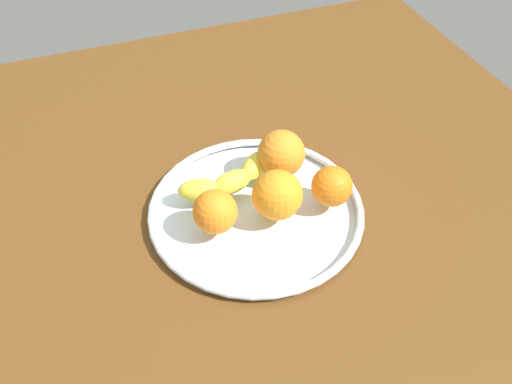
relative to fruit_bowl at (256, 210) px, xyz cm
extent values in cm
cube|color=brown|center=(0.00, 0.00, -2.92)|extent=(116.39, 116.39, 4.00)
cylinder|color=silver|center=(0.00, 0.00, -0.62)|extent=(31.21, 31.21, 0.60)
torus|color=silver|center=(0.00, 0.00, 0.28)|extent=(32.51, 32.51, 1.20)
ellipsoid|color=yellow|center=(-7.37, 4.59, 2.60)|extent=(7.11, 4.99, 3.43)
ellipsoid|color=yellow|center=(-2.25, 4.48, 2.60)|extent=(7.03, 4.76, 3.43)
ellipsoid|color=yellow|center=(2.34, 6.76, 2.60)|extent=(7.13, 6.78, 3.43)
ellipsoid|color=brown|center=(4.55, 8.64, 2.60)|extent=(3.08, 3.13, 2.40)
sphere|color=orange|center=(6.36, 5.88, 4.61)|extent=(7.46, 7.46, 7.46)
sphere|color=orange|center=(10.88, -2.83, 3.95)|extent=(6.14, 6.14, 6.14)
sphere|color=orange|center=(-6.82, -1.87, 4.09)|extent=(6.42, 6.42, 6.42)
sphere|color=orange|center=(2.42, -2.29, 4.58)|extent=(7.40, 7.40, 7.40)
camera|label=1|loc=(-19.75, -53.13, 60.27)|focal=38.49mm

